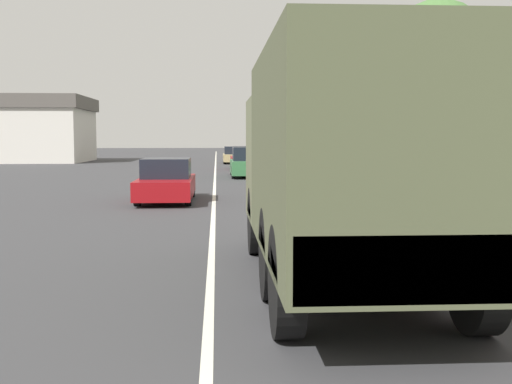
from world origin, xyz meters
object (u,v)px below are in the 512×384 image
object	(u,v)px
military_truck	(343,161)
car_third_ahead	(245,159)
car_nearest_ahead	(166,182)
car_second_ahead	(248,163)
car_fourth_ahead	(234,156)

from	to	relation	value
military_truck	car_third_ahead	distance (m)	33.28
car_nearest_ahead	car_second_ahead	distance (m)	13.39
military_truck	car_second_ahead	size ratio (longest dim) A/B	1.51
car_second_ahead	car_third_ahead	xyz separation A→B (m)	(0.19, 7.90, -0.03)
military_truck	car_fourth_ahead	bearing A→B (deg)	90.47
car_second_ahead	car_fourth_ahead	size ratio (longest dim) A/B	1.05
car_fourth_ahead	car_second_ahead	bearing A→B (deg)	-89.12
military_truck	car_nearest_ahead	xyz separation A→B (m)	(-3.40, 12.39, -1.14)
car_fourth_ahead	military_truck	bearing A→B (deg)	-89.53
military_truck	car_fourth_ahead	world-z (taller)	military_truck
car_second_ahead	car_fourth_ahead	distance (m)	17.66
military_truck	car_nearest_ahead	distance (m)	12.90
car_nearest_ahead	car_second_ahead	bearing A→B (deg)	75.64
car_nearest_ahead	car_second_ahead	world-z (taller)	car_second_ahead
car_third_ahead	car_fourth_ahead	size ratio (longest dim) A/B	0.89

